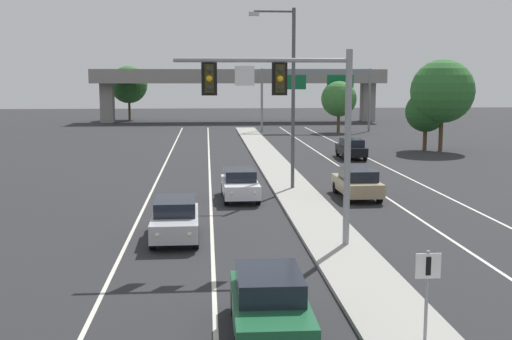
{
  "coord_description": "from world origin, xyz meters",
  "views": [
    {
      "loc": [
        -4.87,
        -8.47,
        6.29
      ],
      "look_at": [
        -3.2,
        13.17,
        3.2
      ],
      "focal_mm": 45.01,
      "sensor_mm": 36.0,
      "label": 1
    }
  ],
  "objects_px": {
    "median_sign_post": "(427,283)",
    "car_receding_black": "(351,148)",
    "overhead_signal_mast": "(294,107)",
    "highway_sign_gantry": "(316,80)",
    "car_oncoming_silver": "(175,219)",
    "street_lamp_median": "(289,88)",
    "car_oncoming_green": "(269,304)",
    "car_receding_tan": "(357,183)",
    "tree_far_right_c": "(426,112)",
    "tree_far_left_a": "(129,85)",
    "tree_far_right_a": "(339,99)",
    "car_oncoming_white": "(240,184)",
    "tree_far_right_b": "(443,91)"
  },
  "relations": [
    {
      "from": "tree_far_right_c",
      "to": "highway_sign_gantry",
      "type": "bearing_deg",
      "value": 107.06
    },
    {
      "from": "median_sign_post",
      "to": "tree_far_right_b",
      "type": "height_order",
      "value": "tree_far_right_b"
    },
    {
      "from": "median_sign_post",
      "to": "car_oncoming_green",
      "type": "xyz_separation_m",
      "value": [
        -3.59,
        1.01,
        -0.77
      ]
    },
    {
      "from": "street_lamp_median",
      "to": "car_receding_tan",
      "type": "xyz_separation_m",
      "value": [
        3.33,
        -2.66,
        -4.97
      ]
    },
    {
      "from": "car_oncoming_white",
      "to": "tree_far_left_a",
      "type": "distance_m",
      "value": 68.85
    },
    {
      "from": "car_receding_tan",
      "to": "tree_far_right_a",
      "type": "xyz_separation_m",
      "value": [
        7.62,
        41.79,
        3.12
      ]
    },
    {
      "from": "car_oncoming_green",
      "to": "car_receding_black",
      "type": "relative_size",
      "value": 0.99
    },
    {
      "from": "median_sign_post",
      "to": "car_receding_black",
      "type": "bearing_deg",
      "value": 79.94
    },
    {
      "from": "overhead_signal_mast",
      "to": "highway_sign_gantry",
      "type": "bearing_deg",
      "value": 79.39
    },
    {
      "from": "tree_far_right_b",
      "to": "tree_far_left_a",
      "type": "distance_m",
      "value": 56.17
    },
    {
      "from": "car_oncoming_silver",
      "to": "car_receding_tan",
      "type": "distance_m",
      "value": 12.28
    },
    {
      "from": "car_receding_tan",
      "to": "car_receding_black",
      "type": "xyz_separation_m",
      "value": [
        3.5,
        16.83,
        0.0
      ]
    },
    {
      "from": "tree_far_right_b",
      "to": "tree_far_left_a",
      "type": "relative_size",
      "value": 0.96
    },
    {
      "from": "street_lamp_median",
      "to": "tree_far_right_b",
      "type": "bearing_deg",
      "value": 50.0
    },
    {
      "from": "car_oncoming_green",
      "to": "tree_far_left_a",
      "type": "relative_size",
      "value": 0.54
    },
    {
      "from": "street_lamp_median",
      "to": "car_oncoming_silver",
      "type": "height_order",
      "value": "street_lamp_median"
    },
    {
      "from": "car_oncoming_silver",
      "to": "tree_far_left_a",
      "type": "height_order",
      "value": "tree_far_left_a"
    },
    {
      "from": "street_lamp_median",
      "to": "car_oncoming_white",
      "type": "relative_size",
      "value": 2.22
    },
    {
      "from": "median_sign_post",
      "to": "car_oncoming_silver",
      "type": "bearing_deg",
      "value": 120.2
    },
    {
      "from": "car_receding_black",
      "to": "tree_far_right_c",
      "type": "relative_size",
      "value": 0.86
    },
    {
      "from": "car_oncoming_green",
      "to": "car_receding_tan",
      "type": "bearing_deg",
      "value": 70.3
    },
    {
      "from": "car_receding_tan",
      "to": "car_receding_black",
      "type": "relative_size",
      "value": 1.0
    },
    {
      "from": "street_lamp_median",
      "to": "tree_far_right_b",
      "type": "distance_m",
      "value": 24.68
    },
    {
      "from": "street_lamp_median",
      "to": "car_receding_black",
      "type": "distance_m",
      "value": 16.5
    },
    {
      "from": "car_oncoming_white",
      "to": "car_receding_black",
      "type": "xyz_separation_m",
      "value": [
        9.73,
        16.7,
        0.0
      ]
    },
    {
      "from": "street_lamp_median",
      "to": "tree_far_left_a",
      "type": "distance_m",
      "value": 66.88
    },
    {
      "from": "tree_far_left_a",
      "to": "median_sign_post",
      "type": "bearing_deg",
      "value": -78.91
    },
    {
      "from": "median_sign_post",
      "to": "car_receding_tan",
      "type": "distance_m",
      "value": 19.27
    },
    {
      "from": "car_oncoming_white",
      "to": "car_receding_tan",
      "type": "xyz_separation_m",
      "value": [
        6.23,
        -0.13,
        0.0
      ]
    },
    {
      "from": "car_oncoming_white",
      "to": "tree_far_right_b",
      "type": "height_order",
      "value": "tree_far_right_b"
    },
    {
      "from": "street_lamp_median",
      "to": "car_oncoming_white",
      "type": "height_order",
      "value": "street_lamp_median"
    },
    {
      "from": "median_sign_post",
      "to": "street_lamp_median",
      "type": "bearing_deg",
      "value": 91.22
    },
    {
      "from": "car_oncoming_silver",
      "to": "tree_far_right_b",
      "type": "distance_m",
      "value": 37.05
    },
    {
      "from": "car_oncoming_green",
      "to": "highway_sign_gantry",
      "type": "height_order",
      "value": "highway_sign_gantry"
    },
    {
      "from": "street_lamp_median",
      "to": "tree_far_right_a",
      "type": "bearing_deg",
      "value": 74.37
    },
    {
      "from": "tree_far_right_c",
      "to": "median_sign_post",
      "type": "bearing_deg",
      "value": -109.01
    },
    {
      "from": "car_receding_tan",
      "to": "tree_far_right_b",
      "type": "relative_size",
      "value": 0.56
    },
    {
      "from": "car_receding_tan",
      "to": "tree_far_right_c",
      "type": "bearing_deg",
      "value": 63.03
    },
    {
      "from": "car_receding_tan",
      "to": "street_lamp_median",
      "type": "bearing_deg",
      "value": 141.37
    },
    {
      "from": "median_sign_post",
      "to": "car_oncoming_green",
      "type": "distance_m",
      "value": 3.81
    },
    {
      "from": "car_receding_tan",
      "to": "tree_far_right_a",
      "type": "bearing_deg",
      "value": 79.66
    },
    {
      "from": "car_oncoming_white",
      "to": "tree_far_left_a",
      "type": "relative_size",
      "value": 0.54
    },
    {
      "from": "median_sign_post",
      "to": "street_lamp_median",
      "type": "relative_size",
      "value": 0.22
    },
    {
      "from": "car_receding_tan",
      "to": "median_sign_post",
      "type": "bearing_deg",
      "value": -98.55
    },
    {
      "from": "median_sign_post",
      "to": "tree_far_right_c",
      "type": "bearing_deg",
      "value": 70.99
    },
    {
      "from": "car_receding_tan",
      "to": "highway_sign_gantry",
      "type": "height_order",
      "value": "highway_sign_gantry"
    },
    {
      "from": "median_sign_post",
      "to": "car_oncoming_white",
      "type": "distance_m",
      "value": 19.47
    },
    {
      "from": "highway_sign_gantry",
      "to": "car_receding_tan",
      "type": "bearing_deg",
      "value": -96.79
    },
    {
      "from": "tree_far_right_a",
      "to": "car_oncoming_white",
      "type": "bearing_deg",
      "value": -108.39
    },
    {
      "from": "overhead_signal_mast",
      "to": "tree_far_left_a",
      "type": "height_order",
      "value": "tree_far_left_a"
    }
  ]
}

